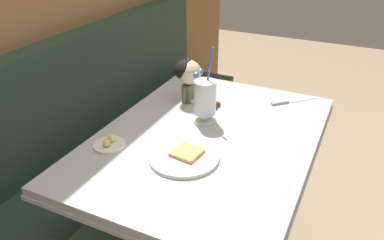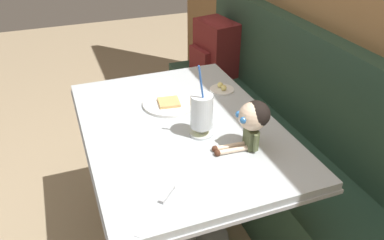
{
  "view_description": "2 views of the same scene",
  "coord_description": "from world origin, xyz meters",
  "px_view_note": "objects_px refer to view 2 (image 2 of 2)",
  "views": [
    {
      "loc": [
        -1.19,
        -0.32,
        1.51
      ],
      "look_at": [
        0.03,
        0.26,
        0.77
      ],
      "focal_mm": 35.97,
      "sensor_mm": 36.0,
      "label": 1
    },
    {
      "loc": [
        1.33,
        -0.27,
        1.62
      ],
      "look_at": [
        0.03,
        0.22,
        0.77
      ],
      "focal_mm": 36.3,
      "sensor_mm": 36.0,
      "label": 2
    }
  ],
  "objects_px": {
    "butter_knife": "(162,201)",
    "seated_doll": "(253,119)",
    "toast_plate": "(170,103)",
    "backpack": "(215,46)",
    "butter_saucer": "(222,89)",
    "milkshake_glass": "(202,113)"
  },
  "relations": [
    {
      "from": "butter_knife",
      "to": "seated_doll",
      "type": "xyz_separation_m",
      "value": [
        -0.17,
        0.41,
        0.12
      ]
    },
    {
      "from": "toast_plate",
      "to": "backpack",
      "type": "bearing_deg",
      "value": 144.4
    },
    {
      "from": "seated_doll",
      "to": "butter_knife",
      "type": "bearing_deg",
      "value": -67.1
    },
    {
      "from": "butter_saucer",
      "to": "butter_knife",
      "type": "relative_size",
      "value": 0.66
    },
    {
      "from": "seated_doll",
      "to": "milkshake_glass",
      "type": "bearing_deg",
      "value": -136.04
    },
    {
      "from": "toast_plate",
      "to": "milkshake_glass",
      "type": "bearing_deg",
      "value": 9.22
    },
    {
      "from": "butter_saucer",
      "to": "milkshake_glass",
      "type": "bearing_deg",
      "value": -36.28
    },
    {
      "from": "butter_knife",
      "to": "backpack",
      "type": "bearing_deg",
      "value": 150.46
    },
    {
      "from": "toast_plate",
      "to": "backpack",
      "type": "distance_m",
      "value": 1.02
    },
    {
      "from": "milkshake_glass",
      "to": "butter_saucer",
      "type": "bearing_deg",
      "value": 143.72
    },
    {
      "from": "milkshake_glass",
      "to": "seated_doll",
      "type": "distance_m",
      "value": 0.21
    },
    {
      "from": "toast_plate",
      "to": "butter_saucer",
      "type": "distance_m",
      "value": 0.29
    },
    {
      "from": "milkshake_glass",
      "to": "butter_saucer",
      "type": "distance_m",
      "value": 0.42
    },
    {
      "from": "butter_saucer",
      "to": "seated_doll",
      "type": "distance_m",
      "value": 0.5
    },
    {
      "from": "milkshake_glass",
      "to": "butter_saucer",
      "type": "relative_size",
      "value": 2.63
    },
    {
      "from": "toast_plate",
      "to": "milkshake_glass",
      "type": "height_order",
      "value": "milkshake_glass"
    },
    {
      "from": "backpack",
      "to": "butter_saucer",
      "type": "bearing_deg",
      "value": -21.45
    },
    {
      "from": "butter_knife",
      "to": "backpack",
      "type": "xyz_separation_m",
      "value": [
        -1.43,
        0.81,
        -0.09
      ]
    },
    {
      "from": "butter_saucer",
      "to": "toast_plate",
      "type": "bearing_deg",
      "value": -80.72
    },
    {
      "from": "toast_plate",
      "to": "butter_knife",
      "type": "relative_size",
      "value": 1.38
    },
    {
      "from": "toast_plate",
      "to": "butter_saucer",
      "type": "height_order",
      "value": "butter_saucer"
    },
    {
      "from": "milkshake_glass",
      "to": "butter_knife",
      "type": "relative_size",
      "value": 1.74
    }
  ]
}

